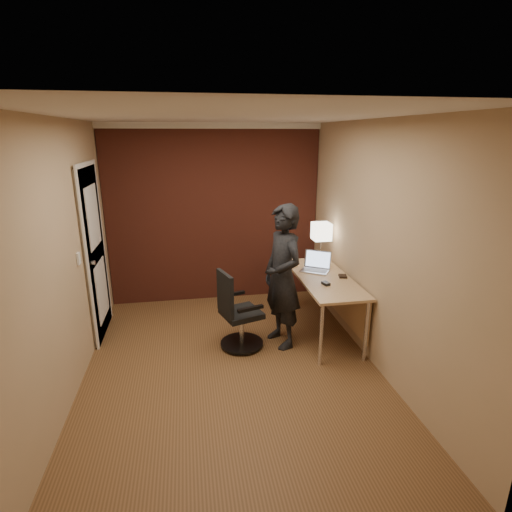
# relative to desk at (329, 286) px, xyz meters

# --- Properties ---
(room) EXTENTS (4.00, 4.00, 4.00)m
(room) POSITION_rel_desk_xyz_m (-1.53, 0.93, 0.77)
(room) COLOR brown
(room) RESTS_ON ground
(desk) EXTENTS (0.60, 1.50, 0.73)m
(desk) POSITION_rel_desk_xyz_m (0.00, 0.00, 0.00)
(desk) COLOR tan
(desk) RESTS_ON ground
(desk_lamp) EXTENTS (0.22, 0.22, 0.54)m
(desk_lamp) POSITION_rel_desk_xyz_m (0.05, 0.52, 0.55)
(desk_lamp) COLOR silver
(desk_lamp) RESTS_ON desk
(laptop) EXTENTS (0.42, 0.40, 0.23)m
(laptop) POSITION_rel_desk_xyz_m (-0.09, 0.25, 0.19)
(laptop) COLOR silver
(laptop) RESTS_ON desk
(mouse) EXTENTS (0.09, 0.11, 0.03)m
(mouse) POSITION_rel_desk_xyz_m (-0.14, -0.26, 0.14)
(mouse) COLOR black
(mouse) RESTS_ON desk
(wallet) EXTENTS (0.11, 0.13, 0.02)m
(wallet) POSITION_rel_desk_xyz_m (0.14, -0.05, 0.14)
(wallet) COLOR black
(wallet) RESTS_ON desk
(office_chair) EXTENTS (0.52, 0.57, 0.91)m
(office_chair) POSITION_rel_desk_xyz_m (-1.14, -0.18, -0.20)
(office_chair) COLOR black
(office_chair) RESTS_ON ground
(person) EXTENTS (0.56, 0.69, 1.64)m
(person) POSITION_rel_desk_xyz_m (-0.62, -0.16, 0.22)
(person) COLOR black
(person) RESTS_ON ground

